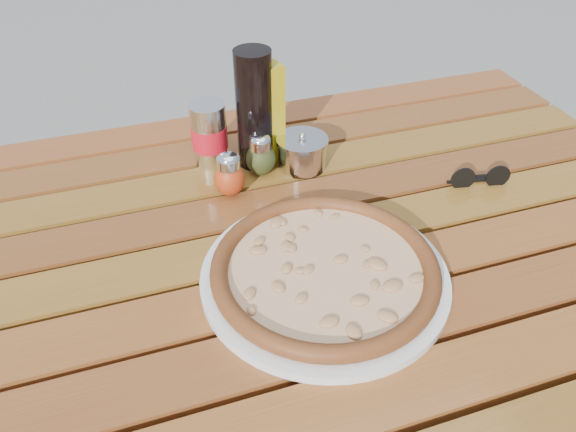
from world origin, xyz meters
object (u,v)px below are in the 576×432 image
object	(u,v)px
dark_bottle	(254,110)
sunglasses	(480,178)
pepper_shaker	(229,175)
olive_oil_cruet	(264,113)
plate	(325,277)
table	(292,272)
pizza	(325,269)
oregano_shaker	(261,155)
parmesan_tin	(302,152)
soda_can	(209,135)

from	to	relation	value
dark_bottle	sunglasses	bearing A→B (deg)	-29.16
pepper_shaker	dark_bottle	world-z (taller)	dark_bottle
pepper_shaker	olive_oil_cruet	xyz separation A→B (m)	(0.09, 0.09, 0.06)
plate	olive_oil_cruet	bearing A→B (deg)	87.81
table	plate	size ratio (longest dim) A/B	3.89
pizza	olive_oil_cruet	bearing A→B (deg)	87.81
table	oregano_shaker	distance (m)	0.23
table	pepper_shaker	world-z (taller)	pepper_shaker
pepper_shaker	olive_oil_cruet	world-z (taller)	olive_oil_cruet
table	pizza	distance (m)	0.14
table	pizza	bearing A→B (deg)	-81.86
parmesan_tin	olive_oil_cruet	bearing A→B (deg)	140.23
sunglasses	dark_bottle	bearing A→B (deg)	162.93
pizza	pepper_shaker	size ratio (longest dim) A/B	5.02
table	dark_bottle	bearing A→B (deg)	88.16
table	sunglasses	bearing A→B (deg)	5.18
olive_oil_cruet	sunglasses	xyz separation A→B (m)	(0.34, -0.21, -0.08)
table	parmesan_tin	xyz separation A→B (m)	(0.08, 0.19, 0.11)
pizza	parmesan_tin	size ratio (longest dim) A/B	3.85
plate	oregano_shaker	bearing A→B (deg)	91.73
plate	sunglasses	distance (m)	0.38
dark_bottle	sunglasses	world-z (taller)	dark_bottle
plate	pizza	size ratio (longest dim) A/B	0.87
olive_oil_cruet	table	bearing A→B (deg)	-96.66
parmesan_tin	sunglasses	size ratio (longest dim) A/B	0.96
pizza	pepper_shaker	world-z (taller)	pepper_shaker
plate	pepper_shaker	distance (m)	0.27
olive_oil_cruet	parmesan_tin	bearing A→B (deg)	-39.77
oregano_shaker	soda_can	distance (m)	0.10
plate	sunglasses	bearing A→B (deg)	21.37
oregano_shaker	dark_bottle	xyz separation A→B (m)	(0.00, 0.04, 0.07)
pepper_shaker	table	bearing A→B (deg)	-67.25
pizza	olive_oil_cruet	xyz separation A→B (m)	(0.01, 0.34, 0.07)
soda_can	table	bearing A→B (deg)	-74.36
table	pizza	size ratio (longest dim) A/B	3.40
soda_can	sunglasses	world-z (taller)	soda_can
plate	dark_bottle	xyz separation A→B (m)	(-0.01, 0.34, 0.10)
pepper_shaker	soda_can	distance (m)	0.11
table	plate	distance (m)	0.13
pepper_shaker	parmesan_tin	world-z (taller)	pepper_shaker
table	soda_can	bearing A→B (deg)	105.64
table	pepper_shaker	distance (m)	0.20
pepper_shaker	sunglasses	size ratio (longest dim) A/B	0.74
pizza	oregano_shaker	size ratio (longest dim) A/B	5.02
dark_bottle	olive_oil_cruet	bearing A→B (deg)	20.23
pizza	olive_oil_cruet	world-z (taller)	olive_oil_cruet
oregano_shaker	olive_oil_cruet	world-z (taller)	olive_oil_cruet
plate	soda_can	bearing A→B (deg)	103.55
olive_oil_cruet	sunglasses	distance (m)	0.40
table	olive_oil_cruet	world-z (taller)	olive_oil_cruet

